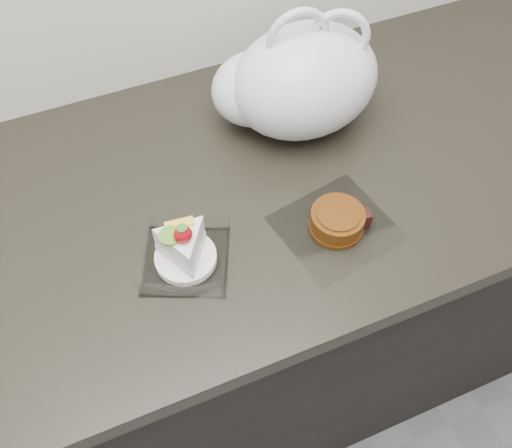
{
  "coord_description": "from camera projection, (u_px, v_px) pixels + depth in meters",
  "views": [
    {
      "loc": [
        -0.03,
        1.1,
        1.65
      ],
      "look_at": [
        0.17,
        1.57,
        0.94
      ],
      "focal_mm": 40.0,
      "sensor_mm": 36.0,
      "label": 1
    }
  ],
  "objects": [
    {
      "name": "plastic_bag",
      "position": [
        295.0,
        82.0,
        0.99
      ],
      "size": [
        0.32,
        0.26,
        0.24
      ],
      "rotation": [
        0.0,
        0.0,
        -0.25
      ],
      "color": "silver",
      "rests_on": "counter"
    },
    {
      "name": "mooncake_wrap",
      "position": [
        338.0,
        222.0,
        0.91
      ],
      "size": [
        0.2,
        0.19,
        0.04
      ],
      "rotation": [
        0.0,
        0.0,
        0.36
      ],
      "color": "white",
      "rests_on": "counter"
    },
    {
      "name": "cake_tray",
      "position": [
        185.0,
        252.0,
        0.86
      ],
      "size": [
        0.17,
        0.17,
        0.1
      ],
      "rotation": [
        0.0,
        0.0,
        -0.41
      ],
      "color": "white",
      "rests_on": "counter"
    },
    {
      "name": "counter",
      "position": [
        167.0,
        334.0,
        1.3
      ],
      "size": [
        2.04,
        0.64,
        0.9
      ],
      "color": "black",
      "rests_on": "ground"
    }
  ]
}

